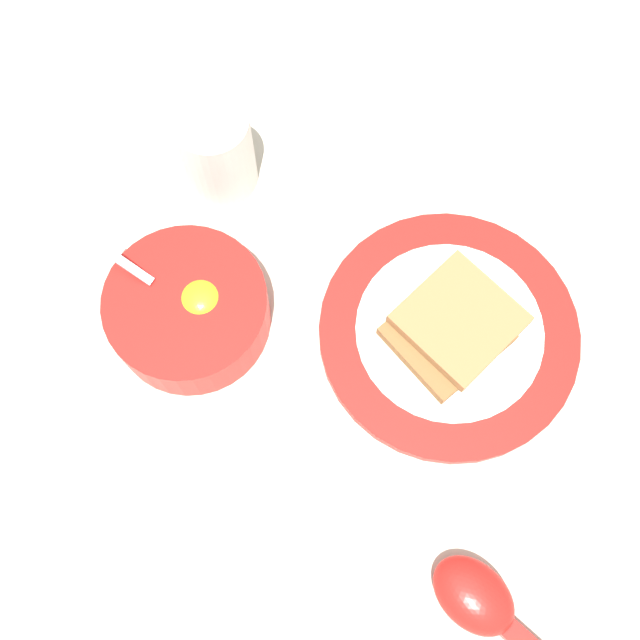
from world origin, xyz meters
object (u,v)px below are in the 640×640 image
at_px(egg_bowl, 189,310).
at_px(toast_sandwich, 453,327).
at_px(soup_spoon, 486,607).
at_px(drinking_cup, 217,150).
at_px(toast_plate, 449,333).

xyz_separation_m(egg_bowl, toast_sandwich, (0.21, -0.05, -0.00)).
height_order(soup_spoon, drinking_cup, drinking_cup).
distance_m(egg_bowl, soup_spoon, 0.32).
bearing_deg(soup_spoon, toast_plate, 84.68).
bearing_deg(soup_spoon, drinking_cup, 110.79).
distance_m(egg_bowl, toast_sandwich, 0.22).
distance_m(toast_sandwich, drinking_cup, 0.25).
bearing_deg(drinking_cup, soup_spoon, -69.21).
xyz_separation_m(toast_sandwich, drinking_cup, (-0.17, 0.18, 0.02)).
xyz_separation_m(toast_plate, drinking_cup, (-0.17, 0.18, 0.04)).
xyz_separation_m(toast_plate, soup_spoon, (-0.02, -0.21, 0.01)).
bearing_deg(egg_bowl, drinking_cup, 72.77).
bearing_deg(egg_bowl, toast_sandwich, -13.01).
bearing_deg(soup_spoon, toast_sandwich, 84.52).
xyz_separation_m(egg_bowl, toast_plate, (0.21, -0.05, -0.02)).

